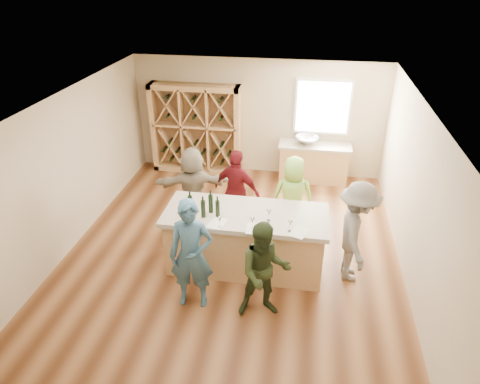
% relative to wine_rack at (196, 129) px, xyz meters
% --- Properties ---
extents(floor, '(6.00, 7.00, 0.10)m').
position_rel_wine_rack_xyz_m(floor, '(1.50, -3.27, -1.15)').
color(floor, brown).
rests_on(floor, ground).
extents(ceiling, '(6.00, 7.00, 0.10)m').
position_rel_wine_rack_xyz_m(ceiling, '(1.50, -3.27, 1.75)').
color(ceiling, white).
rests_on(ceiling, ground).
extents(wall_back, '(6.00, 0.10, 2.80)m').
position_rel_wine_rack_xyz_m(wall_back, '(1.50, 0.28, 0.30)').
color(wall_back, tan).
rests_on(wall_back, ground).
extents(wall_front, '(6.00, 0.10, 2.80)m').
position_rel_wine_rack_xyz_m(wall_front, '(1.50, -6.82, 0.30)').
color(wall_front, tan).
rests_on(wall_front, ground).
extents(wall_left, '(0.10, 7.00, 2.80)m').
position_rel_wine_rack_xyz_m(wall_left, '(-1.55, -3.27, 0.30)').
color(wall_left, tan).
rests_on(wall_left, ground).
extents(wall_right, '(0.10, 7.00, 2.80)m').
position_rel_wine_rack_xyz_m(wall_right, '(4.55, -3.27, 0.30)').
color(wall_right, tan).
rests_on(wall_right, ground).
extents(window_frame, '(1.30, 0.06, 1.30)m').
position_rel_wine_rack_xyz_m(window_frame, '(3.00, 0.20, 0.65)').
color(window_frame, white).
rests_on(window_frame, wall_back).
extents(window_pane, '(1.18, 0.01, 1.18)m').
position_rel_wine_rack_xyz_m(window_pane, '(3.00, 0.17, 0.65)').
color(window_pane, white).
rests_on(window_pane, wall_back).
extents(wine_rack, '(2.20, 0.45, 2.20)m').
position_rel_wine_rack_xyz_m(wine_rack, '(0.00, 0.00, 0.00)').
color(wine_rack, tan).
rests_on(wine_rack, floor).
extents(back_counter_base, '(1.60, 0.58, 0.86)m').
position_rel_wine_rack_xyz_m(back_counter_base, '(2.90, -0.07, -0.67)').
color(back_counter_base, tan).
rests_on(back_counter_base, floor).
extents(back_counter_top, '(1.70, 0.62, 0.06)m').
position_rel_wine_rack_xyz_m(back_counter_top, '(2.90, -0.07, -0.21)').
color(back_counter_top, '#B6AA95').
rests_on(back_counter_top, back_counter_base).
extents(sink, '(0.54, 0.54, 0.19)m').
position_rel_wine_rack_xyz_m(sink, '(2.70, -0.07, -0.09)').
color(sink, silver).
rests_on(sink, back_counter_top).
extents(faucet, '(0.02, 0.02, 0.30)m').
position_rel_wine_rack_xyz_m(faucet, '(2.70, 0.11, -0.03)').
color(faucet, silver).
rests_on(faucet, back_counter_top).
extents(tasting_counter_base, '(2.60, 1.00, 1.00)m').
position_rel_wine_rack_xyz_m(tasting_counter_base, '(1.79, -3.64, -0.60)').
color(tasting_counter_base, tan).
rests_on(tasting_counter_base, floor).
extents(tasting_counter_top, '(2.72, 1.12, 0.08)m').
position_rel_wine_rack_xyz_m(tasting_counter_top, '(1.79, -3.64, -0.06)').
color(tasting_counter_top, '#B6AA95').
rests_on(tasting_counter_top, tasting_counter_base).
extents(wine_bottle_a, '(0.08, 0.08, 0.31)m').
position_rel_wine_rack_xyz_m(wine_bottle_a, '(0.89, -3.77, 0.13)').
color(wine_bottle_a, black).
rests_on(wine_bottle_a, tasting_counter_top).
extents(wine_bottle_b, '(0.10, 0.10, 0.30)m').
position_rel_wine_rack_xyz_m(wine_bottle_b, '(1.13, -3.87, 0.13)').
color(wine_bottle_b, black).
rests_on(wine_bottle_b, tasting_counter_top).
extents(wine_bottle_c, '(0.10, 0.10, 0.32)m').
position_rel_wine_rack_xyz_m(wine_bottle_c, '(1.22, -3.70, 0.14)').
color(wine_bottle_c, black).
rests_on(wine_bottle_c, tasting_counter_top).
extents(wine_bottle_d, '(0.07, 0.07, 0.29)m').
position_rel_wine_rack_xyz_m(wine_bottle_d, '(1.36, -3.82, 0.12)').
color(wine_bottle_d, black).
rests_on(wine_bottle_d, tasting_counter_top).
extents(wine_glass_a, '(0.09, 0.09, 0.17)m').
position_rel_wine_rack_xyz_m(wine_glass_a, '(1.45, -4.12, 0.07)').
color(wine_glass_a, white).
rests_on(wine_glass_a, tasting_counter_top).
extents(wine_glass_b, '(0.10, 0.10, 0.20)m').
position_rel_wine_rack_xyz_m(wine_glass_b, '(1.96, -4.08, 0.08)').
color(wine_glass_b, white).
rests_on(wine_glass_b, tasting_counter_top).
extents(wine_glass_c, '(0.07, 0.07, 0.18)m').
position_rel_wine_rack_xyz_m(wine_glass_c, '(2.54, -4.06, 0.07)').
color(wine_glass_c, white).
rests_on(wine_glass_c, tasting_counter_top).
extents(wine_glass_d, '(0.09, 0.09, 0.20)m').
position_rel_wine_rack_xyz_m(wine_glass_d, '(2.19, -3.81, 0.08)').
color(wine_glass_d, white).
rests_on(wine_glass_d, tasting_counter_top).
extents(tasting_menu_a, '(0.31, 0.38, 0.00)m').
position_rel_wine_rack_xyz_m(tasting_menu_a, '(1.39, -4.02, -0.02)').
color(tasting_menu_a, white).
rests_on(tasting_menu_a, tasting_counter_top).
extents(tasting_menu_b, '(0.24, 0.32, 0.00)m').
position_rel_wine_rack_xyz_m(tasting_menu_b, '(1.99, -4.08, -0.02)').
color(tasting_menu_b, white).
rests_on(tasting_menu_b, tasting_counter_top).
extents(tasting_menu_c, '(0.34, 0.39, 0.00)m').
position_rel_wine_rack_xyz_m(tasting_menu_c, '(2.69, -4.07, -0.02)').
color(tasting_menu_c, white).
rests_on(tasting_menu_c, tasting_counter_top).
extents(person_near_left, '(0.71, 0.55, 1.82)m').
position_rel_wine_rack_xyz_m(person_near_left, '(1.13, -4.68, -0.19)').
color(person_near_left, '#335972').
rests_on(person_near_left, floor).
extents(person_near_right, '(0.85, 0.59, 1.59)m').
position_rel_wine_rack_xyz_m(person_near_right, '(2.24, -4.73, -0.31)').
color(person_near_right, '#263319').
rests_on(person_near_right, floor).
extents(person_server, '(0.58, 1.16, 1.77)m').
position_rel_wine_rack_xyz_m(person_server, '(3.60, -3.63, -0.21)').
color(person_server, slate).
rests_on(person_server, floor).
extents(person_far_mid, '(1.09, 0.81, 1.67)m').
position_rel_wine_rack_xyz_m(person_far_mid, '(1.44, -2.46, -0.27)').
color(person_far_mid, '#590F14').
rests_on(person_far_mid, floor).
extents(person_far_right, '(0.85, 0.61, 1.61)m').
position_rel_wine_rack_xyz_m(person_far_right, '(2.51, -2.47, -0.29)').
color(person_far_right, '#8CC64C').
rests_on(person_far_right, floor).
extents(person_far_left, '(1.61, 0.91, 1.65)m').
position_rel_wine_rack_xyz_m(person_far_left, '(0.55, -2.43, -0.28)').
color(person_far_left, gray).
rests_on(person_far_left, floor).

